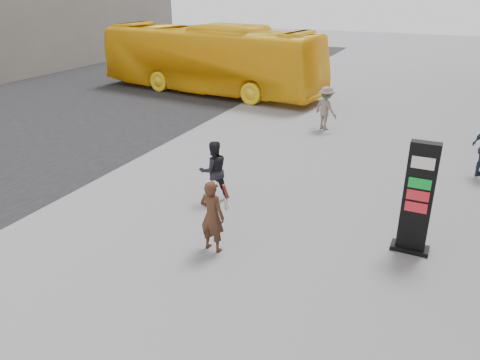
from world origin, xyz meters
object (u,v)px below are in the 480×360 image
at_px(info_pylon, 418,199).
at_px(pedestrian_b, 326,108).
at_px(woman, 212,215).
at_px(bus, 209,59).
at_px(pedestrian_a, 214,170).

xyz_separation_m(info_pylon, pedestrian_b, (-3.99, 7.94, -0.37)).
relative_size(woman, pedestrian_b, 0.96).
xyz_separation_m(bus, pedestrian_b, (7.16, -4.06, -0.85)).
relative_size(woman, bus, 0.13).
height_order(woman, pedestrian_a, woman).
height_order(pedestrian_a, pedestrian_b, pedestrian_b).
height_order(info_pylon, bus, bus).
bearing_deg(bus, pedestrian_a, -144.70).
bearing_deg(pedestrian_b, woman, 124.05).
xyz_separation_m(woman, bus, (-7.33, 13.70, 0.86)).
bearing_deg(pedestrian_a, pedestrian_b, -142.51).
distance_m(woman, bus, 15.56).
height_order(info_pylon, woman, info_pylon).
relative_size(bus, pedestrian_b, 7.27).
bearing_deg(info_pylon, bus, 134.16).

